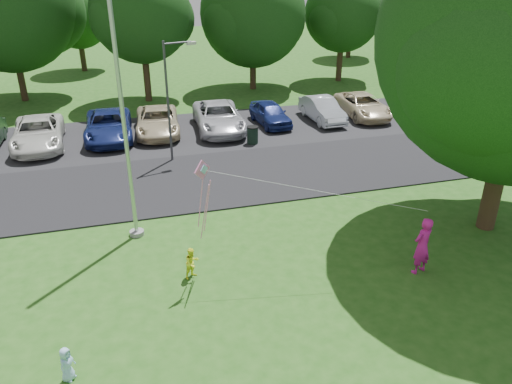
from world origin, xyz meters
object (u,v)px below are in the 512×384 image
object	(u,v)px
flagpole	(124,121)
kite	(209,185)
child_yellow	(192,263)
child_blue	(67,364)
woman	(422,246)
street_lamp	(172,91)
trash_can	(253,135)

from	to	relation	value
flagpole	kite	size ratio (longest dim) A/B	1.52
flagpole	child_yellow	bearing A→B (deg)	-63.99
flagpole	child_blue	bearing A→B (deg)	-107.04
flagpole	child_yellow	size ratio (longest dim) A/B	9.95
child_yellow	woman	bearing A→B (deg)	-43.72
woman	child_blue	bearing A→B (deg)	-8.58
child_blue	child_yellow	bearing A→B (deg)	-14.09
woman	kite	bearing A→B (deg)	-31.87
woman	kite	distance (m)	6.70
child_blue	kite	distance (m)	5.74
child_blue	woman	bearing A→B (deg)	-48.61
street_lamp	child_yellow	size ratio (longest dim) A/B	5.52
street_lamp	woman	xyz separation A→B (m)	(5.97, -11.34, -2.40)
trash_can	kite	size ratio (longest dim) A/B	0.15
street_lamp	child_blue	world-z (taller)	street_lamp
kite	woman	bearing A→B (deg)	-49.87
trash_can	child_blue	size ratio (longest dim) A/B	1.07
child_yellow	child_blue	size ratio (longest dim) A/B	1.13
woman	child_yellow	distance (m)	6.97
flagpole	trash_can	world-z (taller)	flagpole
street_lamp	kite	size ratio (longest dim) A/B	0.84
street_lamp	trash_can	world-z (taller)	street_lamp
child_blue	kite	xyz separation A→B (m)	(4.01, 3.18, 2.60)
trash_can	kite	distance (m)	11.97
trash_can	child_blue	xyz separation A→B (m)	(-8.28, -14.07, -0.03)
street_lamp	flagpole	bearing A→B (deg)	-123.61
flagpole	street_lamp	world-z (taller)	flagpole
child_blue	street_lamp	bearing A→B (deg)	14.36
street_lamp	kite	distance (m)	9.78
trash_can	woman	world-z (taller)	woman
flagpole	child_yellow	xyz separation A→B (m)	(1.48, -3.04, -3.66)
street_lamp	kite	xyz separation A→B (m)	(-0.20, -9.78, -0.29)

